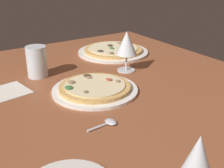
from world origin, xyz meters
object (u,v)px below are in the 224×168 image
(pizza_main, at_px, (95,88))
(paper_menu, at_px, (1,94))
(wine_glass_far, at_px, (197,165))
(wine_glass_near, at_px, (127,44))
(pizza_side, at_px, (113,51))
(water_glass, at_px, (37,64))
(spoon, at_px, (108,123))

(pizza_main, bearing_deg, paper_menu, -119.00)
(wine_glass_far, distance_m, wine_glass_near, 0.77)
(pizza_main, distance_m, paper_menu, 0.32)
(pizza_main, relative_size, pizza_side, 0.88)
(water_glass, distance_m, paper_menu, 0.20)
(wine_glass_near, xyz_separation_m, spoon, (0.32, -0.29, -0.11))
(pizza_side, distance_m, spoon, 0.68)
(wine_glass_far, bearing_deg, wine_glass_near, 152.52)
(wine_glass_far, relative_size, water_glass, 1.49)
(wine_glass_near, distance_m, water_glass, 0.36)
(wine_glass_far, height_order, wine_glass_near, wine_glass_far)
(paper_menu, bearing_deg, wine_glass_near, 75.58)
(water_glass, bearing_deg, paper_menu, -61.39)
(wine_glass_far, xyz_separation_m, water_glass, (-0.82, 0.03, -0.07))
(wine_glass_near, distance_m, spoon, 0.45)
(pizza_main, height_order, wine_glass_far, wine_glass_far)
(pizza_side, xyz_separation_m, wine_glass_near, (0.24, -0.09, 0.10))
(water_glass, xyz_separation_m, spoon, (0.46, 0.03, -0.05))
(spoon, bearing_deg, wine_glass_near, 137.72)
(wine_glass_far, height_order, spoon, wine_glass_far)
(pizza_main, relative_size, wine_glass_far, 1.66)
(pizza_side, relative_size, spoon, 3.67)
(wine_glass_far, xyz_separation_m, spoon, (-0.36, 0.06, -0.12))
(wine_glass_far, distance_m, water_glass, 0.82)
(pizza_side, bearing_deg, pizza_main, -41.31)
(wine_glass_near, bearing_deg, spoon, -42.28)
(spoon, bearing_deg, pizza_main, 159.06)
(wine_glass_far, bearing_deg, pizza_side, 154.07)
(paper_menu, xyz_separation_m, spoon, (0.37, 0.20, 0.00))
(wine_glass_far, xyz_separation_m, wine_glass_near, (-0.68, 0.36, -0.01))
(pizza_side, bearing_deg, paper_menu, -71.87)
(water_glass, bearing_deg, spoon, 3.86)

